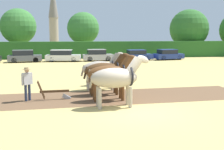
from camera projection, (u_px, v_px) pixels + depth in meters
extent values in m
plane|color=tan|center=(138.00, 111.00, 12.83)|extent=(240.00, 240.00, 0.00)
cube|color=brown|center=(42.00, 100.00, 15.03)|extent=(23.48, 4.77, 0.01)
cube|color=#286023|center=(88.00, 50.00, 41.80)|extent=(64.39, 1.22, 2.47)
cylinder|color=#423323|center=(19.00, 47.00, 43.98)|extent=(0.44, 0.44, 3.23)
sphere|color=#387533|center=(18.00, 26.00, 43.53)|extent=(5.52, 5.52, 5.52)
cylinder|color=brown|center=(83.00, 47.00, 45.79)|extent=(0.44, 0.44, 3.08)
sphere|color=#387533|center=(83.00, 28.00, 45.37)|extent=(5.19, 5.19, 5.19)
cylinder|color=brown|center=(188.00, 47.00, 48.16)|extent=(0.44, 0.44, 2.67)
sphere|color=#2D6628|center=(189.00, 29.00, 47.71)|extent=(6.56, 6.56, 6.56)
cylinder|color=gray|center=(54.00, 32.00, 81.32)|extent=(2.59, 2.59, 8.31)
cone|color=slate|center=(53.00, 0.00, 80.01)|extent=(2.85, 2.85, 10.16)
ellipsoid|color=#B2A38E|center=(114.00, 78.00, 13.38)|extent=(2.31, 1.10, 0.96)
cylinder|color=#B2A38E|center=(128.00, 95.00, 13.92)|extent=(0.18, 0.18, 0.99)
cylinder|color=#B2A38E|center=(130.00, 98.00, 13.38)|extent=(0.18, 0.18, 0.99)
cylinder|color=#B2A38E|center=(98.00, 96.00, 13.63)|extent=(0.18, 0.18, 0.99)
cylinder|color=#B2A38E|center=(100.00, 99.00, 13.09)|extent=(0.18, 0.18, 0.99)
cylinder|color=#B2A38E|center=(134.00, 66.00, 13.49)|extent=(0.90, 0.49, 0.99)
ellipsoid|color=#B2A38E|center=(143.00, 59.00, 13.53)|extent=(0.69, 0.29, 0.54)
cube|color=gray|center=(138.00, 62.00, 13.50)|extent=(0.46, 0.10, 0.62)
cylinder|color=gray|center=(92.00, 81.00, 13.18)|extent=(0.30, 0.13, 0.71)
torus|color=black|center=(130.00, 76.00, 13.52)|extent=(0.15, 0.97, 0.97)
ellipsoid|color=brown|center=(108.00, 74.00, 14.80)|extent=(2.25, 1.03, 0.90)
cylinder|color=brown|center=(121.00, 89.00, 15.32)|extent=(0.18, 0.18, 1.02)
cylinder|color=brown|center=(123.00, 91.00, 14.82)|extent=(0.18, 0.18, 1.02)
cylinder|color=brown|center=(94.00, 90.00, 15.04)|extent=(0.18, 0.18, 1.02)
cylinder|color=brown|center=(96.00, 92.00, 14.54)|extent=(0.18, 0.18, 1.02)
cylinder|color=brown|center=(126.00, 64.00, 14.91)|extent=(0.82, 0.46, 0.90)
ellipsoid|color=brown|center=(133.00, 58.00, 14.95)|extent=(0.69, 0.29, 0.54)
cube|color=gray|center=(129.00, 61.00, 14.92)|extent=(0.42, 0.10, 0.56)
cylinder|color=gray|center=(89.00, 76.00, 14.61)|extent=(0.30, 0.13, 0.71)
torus|color=black|center=(123.00, 72.00, 14.94)|extent=(0.15, 0.92, 0.91)
ellipsoid|color=#513319|center=(104.00, 71.00, 16.22)|extent=(2.25, 1.06, 0.93)
cylinder|color=#513319|center=(115.00, 85.00, 16.75)|extent=(0.18, 0.18, 0.98)
cylinder|color=#513319|center=(117.00, 87.00, 16.23)|extent=(0.18, 0.18, 0.98)
cylinder|color=#513319|center=(91.00, 86.00, 16.47)|extent=(0.18, 0.18, 0.98)
cylinder|color=#513319|center=(92.00, 87.00, 15.95)|extent=(0.18, 0.18, 0.98)
cylinder|color=#513319|center=(120.00, 62.00, 16.34)|extent=(0.85, 0.47, 0.93)
ellipsoid|color=#513319|center=(127.00, 56.00, 16.38)|extent=(0.69, 0.29, 0.54)
cube|color=black|center=(123.00, 58.00, 16.34)|extent=(0.43, 0.10, 0.58)
cylinder|color=black|center=(86.00, 73.00, 16.03)|extent=(0.30, 0.13, 0.71)
torus|color=black|center=(117.00, 69.00, 16.37)|extent=(0.15, 0.94, 0.94)
ellipsoid|color=#B2A38E|center=(100.00, 69.00, 17.65)|extent=(2.29, 1.08, 0.94)
cylinder|color=#B2A38E|center=(110.00, 81.00, 18.19)|extent=(0.18, 0.18, 0.93)
cylinder|color=#B2A38E|center=(112.00, 83.00, 17.66)|extent=(0.18, 0.18, 0.93)
cylinder|color=#B2A38E|center=(88.00, 82.00, 17.90)|extent=(0.18, 0.18, 0.93)
cylinder|color=#B2A38E|center=(89.00, 84.00, 17.37)|extent=(0.18, 0.18, 0.93)
cylinder|color=#B2A38E|center=(115.00, 60.00, 17.77)|extent=(0.87, 0.48, 0.95)
ellipsoid|color=#B2A38E|center=(121.00, 55.00, 17.81)|extent=(0.69, 0.29, 0.54)
cube|color=gray|center=(118.00, 57.00, 17.78)|extent=(0.44, 0.10, 0.59)
cylinder|color=gray|center=(83.00, 71.00, 17.46)|extent=(0.30, 0.13, 0.71)
torus|color=black|center=(112.00, 67.00, 17.80)|extent=(0.15, 0.96, 0.95)
cube|color=#4C331E|center=(55.00, 91.00, 15.10)|extent=(1.56, 0.16, 0.12)
cube|color=#939399|center=(66.00, 97.00, 15.27)|extent=(0.49, 0.22, 0.39)
cylinder|color=#4C331E|center=(41.00, 89.00, 15.14)|extent=(0.40, 0.08, 0.96)
cylinder|color=#4C331E|center=(41.00, 91.00, 14.75)|extent=(0.40, 0.08, 0.96)
cylinder|color=#28334C|center=(29.00, 92.00, 14.88)|extent=(0.14, 0.14, 0.88)
cylinder|color=#28334C|center=(26.00, 93.00, 14.70)|extent=(0.14, 0.14, 0.88)
cube|color=#B7B7BC|center=(27.00, 79.00, 14.68)|extent=(0.50, 0.50, 0.62)
sphere|color=tan|center=(27.00, 70.00, 14.62)|extent=(0.24, 0.24, 0.24)
cylinder|color=#B7B7BC|center=(32.00, 78.00, 14.93)|extent=(0.09, 0.09, 0.58)
cylinder|color=#B7B7BC|center=(22.00, 80.00, 14.45)|extent=(0.09, 0.09, 0.58)
cylinder|color=tan|center=(27.00, 69.00, 14.61)|extent=(0.45, 0.45, 0.02)
cylinder|color=tan|center=(27.00, 68.00, 14.60)|extent=(0.23, 0.23, 0.10)
cylinder|color=#28334C|center=(98.00, 79.00, 19.55)|extent=(0.14, 0.14, 0.85)
cylinder|color=#28334C|center=(98.00, 79.00, 19.33)|extent=(0.14, 0.14, 0.85)
cube|color=#3D5184|center=(98.00, 68.00, 19.34)|extent=(0.22, 0.50, 0.61)
sphere|color=tan|center=(98.00, 62.00, 19.28)|extent=(0.23, 0.23, 0.23)
cylinder|color=#3D5184|center=(97.00, 68.00, 19.63)|extent=(0.09, 0.09, 0.57)
cylinder|color=#3D5184|center=(99.00, 69.00, 19.06)|extent=(0.09, 0.09, 0.57)
cylinder|color=#665B4C|center=(98.00, 61.00, 19.27)|extent=(0.44, 0.44, 0.02)
cylinder|color=#665B4C|center=(98.00, 61.00, 19.26)|extent=(0.22, 0.22, 0.10)
cube|color=#565B66|center=(25.00, 58.00, 35.76)|extent=(4.36, 2.31, 0.72)
cube|color=black|center=(23.00, 53.00, 35.61)|extent=(2.68, 1.92, 0.60)
cube|color=#565B66|center=(23.00, 50.00, 35.56)|extent=(2.68, 1.92, 0.06)
cylinder|color=black|center=(35.00, 59.00, 36.90)|extent=(0.67, 0.30, 0.64)
cylinder|color=black|center=(36.00, 60.00, 35.42)|extent=(0.67, 0.30, 0.64)
cylinder|color=black|center=(15.00, 59.00, 36.17)|extent=(0.67, 0.30, 0.64)
cylinder|color=black|center=(14.00, 60.00, 34.69)|extent=(0.67, 0.30, 0.64)
cube|color=silver|center=(63.00, 57.00, 36.66)|extent=(4.67, 2.31, 0.70)
cube|color=black|center=(62.00, 53.00, 36.56)|extent=(2.87, 1.91, 0.59)
cube|color=silver|center=(61.00, 50.00, 36.52)|extent=(2.87, 1.91, 0.06)
cylinder|color=black|center=(75.00, 59.00, 37.50)|extent=(0.64, 0.30, 0.62)
cylinder|color=black|center=(73.00, 60.00, 35.98)|extent=(0.64, 0.30, 0.62)
cylinder|color=black|center=(54.00, 59.00, 37.41)|extent=(0.64, 0.30, 0.62)
cylinder|color=black|center=(52.00, 60.00, 35.89)|extent=(0.64, 0.30, 0.62)
cube|color=#9E9EA8|center=(98.00, 57.00, 37.42)|extent=(4.03, 1.96, 0.72)
cube|color=black|center=(96.00, 52.00, 37.28)|extent=(2.45, 1.69, 0.60)
cube|color=#9E9EA8|center=(96.00, 50.00, 37.23)|extent=(2.45, 1.69, 0.06)
cylinder|color=black|center=(106.00, 58.00, 38.43)|extent=(0.67, 0.26, 0.66)
cylinder|color=black|center=(108.00, 59.00, 37.00)|extent=(0.67, 0.26, 0.66)
cylinder|color=black|center=(88.00, 58.00, 37.89)|extent=(0.67, 0.26, 0.66)
cylinder|color=black|center=(90.00, 59.00, 36.46)|extent=(0.67, 0.26, 0.66)
cube|color=navy|center=(138.00, 56.00, 38.64)|extent=(4.07, 2.07, 0.66)
cube|color=black|center=(136.00, 52.00, 38.51)|extent=(2.48, 1.79, 0.54)
cube|color=navy|center=(136.00, 50.00, 38.47)|extent=(2.48, 1.79, 0.06)
cylinder|color=black|center=(144.00, 57.00, 39.71)|extent=(0.65, 0.26, 0.64)
cylinder|color=black|center=(148.00, 58.00, 38.16)|extent=(0.65, 0.26, 0.64)
cylinder|color=black|center=(127.00, 57.00, 39.17)|extent=(0.65, 0.26, 0.64)
cylinder|color=black|center=(131.00, 58.00, 37.62)|extent=(0.65, 0.26, 0.64)
cube|color=navy|center=(168.00, 56.00, 39.18)|extent=(4.28, 2.49, 0.67)
cube|color=black|center=(167.00, 52.00, 39.03)|extent=(2.66, 2.03, 0.55)
cube|color=navy|center=(167.00, 49.00, 38.99)|extent=(2.66, 2.03, 0.06)
cylinder|color=black|center=(173.00, 57.00, 40.36)|extent=(0.69, 0.33, 0.66)
cylinder|color=black|center=(179.00, 58.00, 38.86)|extent=(0.69, 0.33, 0.66)
cylinder|color=black|center=(158.00, 57.00, 39.55)|extent=(0.69, 0.33, 0.66)
cylinder|color=black|center=(163.00, 58.00, 38.05)|extent=(0.69, 0.33, 0.66)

